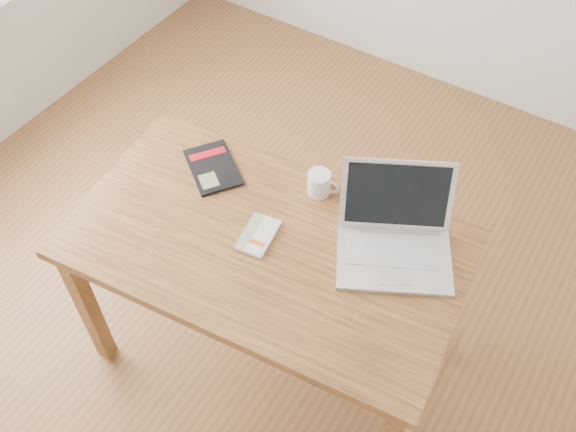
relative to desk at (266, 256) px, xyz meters
The scene contains 6 objects.
room 0.70m from the desk, 93.13° to the left, with size 4.04×4.04×2.70m.
desk is the anchor object (origin of this frame).
white_guidebook 0.10m from the desk, behind, with size 0.13×0.18×0.01m.
black_guidebook 0.40m from the desk, 153.57° to the left, with size 0.29×0.27×0.01m.
laptop 0.45m from the desk, 29.53° to the left, with size 0.49×0.48×0.25m.
coffee_mug 0.32m from the desk, 82.17° to the left, with size 0.12×0.08×0.09m.
Camera 1 is at (0.69, -1.09, 2.45)m, focal length 40.00 mm.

